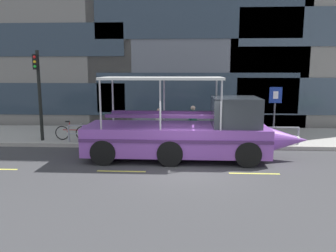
{
  "coord_description": "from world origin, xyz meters",
  "views": [
    {
      "loc": [
        -0.04,
        -12.14,
        3.69
      ],
      "look_at": [
        -0.82,
        1.74,
        1.3
      ],
      "focal_mm": 35.58,
      "sensor_mm": 36.0,
      "label": 1
    }
  ],
  "objects": [
    {
      "name": "curb_edge",
      "position": [
        0.0,
        3.11,
        0.09
      ],
      "size": [
        32.0,
        0.18,
        0.18
      ],
      "primitive_type": "cube",
      "color": "#B2ADA3",
      "rests_on": "ground_plane"
    },
    {
      "name": "leaned_bicycle",
      "position": [
        -5.73,
        3.87,
        0.56
      ],
      "size": [
        1.74,
        0.46,
        0.96
      ],
      "color": "black",
      "rests_on": "sidewalk"
    },
    {
      "name": "lane_centreline",
      "position": [
        -0.0,
        -0.57,
        0.0
      ],
      "size": [
        25.8,
        0.12,
        0.01
      ],
      "color": "#DBD64C",
      "rests_on": "ground_plane"
    },
    {
      "name": "pedestrian_near_bow",
      "position": [
        2.56,
        4.68,
        1.23
      ],
      "size": [
        0.46,
        0.31,
        1.74
      ],
      "color": "#1E2338",
      "rests_on": "sidewalk"
    },
    {
      "name": "pedestrian_mid_left",
      "position": [
        0.28,
        4.43,
        1.21
      ],
      "size": [
        0.42,
        0.33,
        1.7
      ],
      "color": "black",
      "rests_on": "sidewalk"
    },
    {
      "name": "parking_sign",
      "position": [
        4.25,
        4.19,
        1.98
      ],
      "size": [
        0.6,
        0.12,
        2.65
      ],
      "color": "#4C4F54",
      "rests_on": "sidewalk"
    },
    {
      "name": "pedestrian_mid_right",
      "position": [
        -1.47,
        4.84,
        1.09
      ],
      "size": [
        0.36,
        0.3,
        1.5
      ],
      "color": "#1E2338",
      "rests_on": "sidewalk"
    },
    {
      "name": "curb_guardrail",
      "position": [
        -0.28,
        3.45,
        0.75
      ],
      "size": [
        11.06,
        0.09,
        0.84
      ],
      "color": "#9EA0A8",
      "rests_on": "sidewalk"
    },
    {
      "name": "ground_plane",
      "position": [
        0.0,
        0.0,
        0.0
      ],
      "size": [
        120.0,
        120.0,
        0.0
      ],
      "primitive_type": "plane",
      "color": "#3D3D3F"
    },
    {
      "name": "duck_tour_boat",
      "position": [
        0.08,
        1.34,
        1.09
      ],
      "size": [
        9.23,
        2.55,
        3.37
      ],
      "color": "purple",
      "rests_on": "ground_plane"
    },
    {
      "name": "traffic_light_pole",
      "position": [
        -7.2,
        3.66,
        2.83
      ],
      "size": [
        0.24,
        0.46,
        4.39
      ],
      "color": "black",
      "rests_on": "sidewalk"
    },
    {
      "name": "sidewalk",
      "position": [
        0.0,
        5.6,
        0.09
      ],
      "size": [
        32.0,
        4.8,
        0.18
      ],
      "primitive_type": "cube",
      "color": "#A8A59E",
      "rests_on": "ground_plane"
    }
  ]
}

